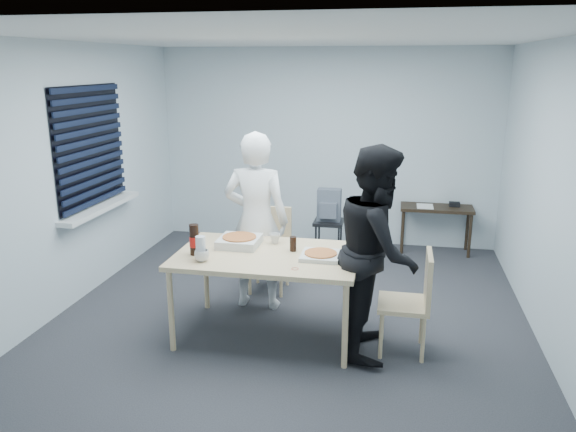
% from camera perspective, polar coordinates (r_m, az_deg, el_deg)
% --- Properties ---
extents(room, '(5.00, 5.00, 5.00)m').
position_cam_1_polar(room, '(6.27, -19.14, 5.75)').
color(room, '#2A2A2F').
rests_on(room, ground).
extents(dining_table, '(1.59, 1.01, 0.78)m').
position_cam_1_polar(dining_table, '(4.95, -2.10, -4.48)').
color(dining_table, beige).
rests_on(dining_table, ground).
extents(chair_far, '(0.42, 0.42, 0.89)m').
position_cam_1_polar(chair_far, '(6.08, -1.79, -2.71)').
color(chair_far, beige).
rests_on(chair_far, ground).
extents(chair_right, '(0.42, 0.42, 0.89)m').
position_cam_1_polar(chair_right, '(4.84, 12.71, -7.92)').
color(chair_right, beige).
rests_on(chair_right, ground).
extents(person_white, '(0.65, 0.42, 1.77)m').
position_cam_1_polar(person_white, '(5.52, -3.24, -0.54)').
color(person_white, white).
rests_on(person_white, ground).
extents(person_black, '(0.47, 0.86, 1.77)m').
position_cam_1_polar(person_black, '(4.71, 9.08, -3.53)').
color(person_black, black).
rests_on(person_black, ground).
extents(side_table, '(0.91, 0.41, 0.61)m').
position_cam_1_polar(side_table, '(7.47, 14.85, 0.34)').
color(side_table, '#2D2215').
rests_on(side_table, ground).
extents(stool, '(0.36, 0.36, 0.50)m').
position_cam_1_polar(stool, '(7.01, 4.16, -1.33)').
color(stool, black).
rests_on(stool, ground).
extents(backpack, '(0.29, 0.21, 0.40)m').
position_cam_1_polar(backpack, '(6.91, 4.19, 1.07)').
color(backpack, slate).
rests_on(backpack, stool).
extents(pizza_box_a, '(0.36, 0.36, 0.09)m').
position_cam_1_polar(pizza_box_a, '(5.14, -4.96, -2.55)').
color(pizza_box_a, silver).
rests_on(pizza_box_a, dining_table).
extents(pizza_box_b, '(0.33, 0.33, 0.05)m').
position_cam_1_polar(pizza_box_b, '(4.83, 3.34, -3.99)').
color(pizza_box_b, silver).
rests_on(pizza_box_b, dining_table).
extents(mug_a, '(0.17, 0.17, 0.10)m').
position_cam_1_polar(mug_a, '(4.78, -8.75, -4.00)').
color(mug_a, silver).
rests_on(mug_a, dining_table).
extents(mug_b, '(0.10, 0.10, 0.09)m').
position_cam_1_polar(mug_b, '(5.19, -1.34, -2.30)').
color(mug_b, silver).
rests_on(mug_b, dining_table).
extents(cola_glass, '(0.07, 0.07, 0.13)m').
position_cam_1_polar(cola_glass, '(4.97, 0.52, -2.85)').
color(cola_glass, black).
rests_on(cola_glass, dining_table).
extents(soda_bottle, '(0.09, 0.09, 0.27)m').
position_cam_1_polar(soda_bottle, '(4.93, -9.50, -2.44)').
color(soda_bottle, black).
rests_on(soda_bottle, dining_table).
extents(plastic_cups, '(0.10, 0.10, 0.20)m').
position_cam_1_polar(plastic_cups, '(4.81, -8.86, -3.22)').
color(plastic_cups, silver).
rests_on(plastic_cups, dining_table).
extents(rubber_band, '(0.06, 0.06, 0.00)m').
position_cam_1_polar(rubber_band, '(4.56, 0.71, -5.39)').
color(rubber_band, red).
rests_on(rubber_band, dining_table).
extents(papers, '(0.29, 0.33, 0.00)m').
position_cam_1_polar(papers, '(7.42, 13.75, 0.97)').
color(papers, white).
rests_on(papers, side_table).
extents(black_box, '(0.14, 0.10, 0.06)m').
position_cam_1_polar(black_box, '(7.52, 16.55, 1.15)').
color(black_box, black).
rests_on(black_box, side_table).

